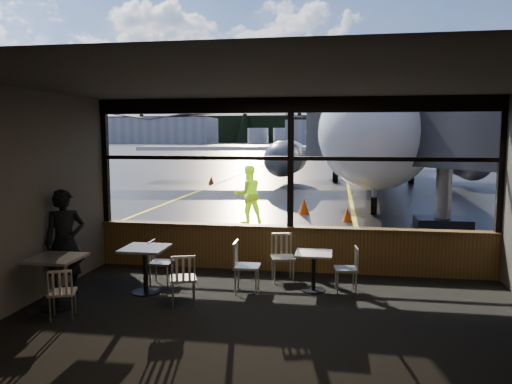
% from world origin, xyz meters
% --- Properties ---
extents(ground_plane, '(520.00, 520.00, 0.00)m').
position_xyz_m(ground_plane, '(0.00, 120.00, 0.00)').
color(ground_plane, black).
rests_on(ground_plane, ground).
extents(carpet_floor, '(8.00, 6.00, 0.01)m').
position_xyz_m(carpet_floor, '(0.00, -3.00, 0.01)').
color(carpet_floor, black).
rests_on(carpet_floor, ground).
extents(ceiling, '(8.00, 6.00, 0.04)m').
position_xyz_m(ceiling, '(0.00, -3.00, 3.50)').
color(ceiling, '#38332D').
rests_on(ceiling, ground).
extents(wall_left, '(0.04, 6.00, 3.50)m').
position_xyz_m(wall_left, '(-4.00, -3.00, 1.75)').
color(wall_left, '#4E483E').
rests_on(wall_left, ground).
extents(wall_back, '(8.00, 0.04, 3.50)m').
position_xyz_m(wall_back, '(0.00, -6.00, 1.75)').
color(wall_back, '#4E483E').
rests_on(wall_back, ground).
extents(window_sill, '(8.00, 0.28, 0.90)m').
position_xyz_m(window_sill, '(0.00, 0.00, 0.45)').
color(window_sill, brown).
rests_on(window_sill, ground).
extents(window_header, '(8.00, 0.18, 0.30)m').
position_xyz_m(window_header, '(0.00, 0.00, 3.35)').
color(window_header, black).
rests_on(window_header, ground).
extents(mullion_left, '(0.12, 0.12, 2.60)m').
position_xyz_m(mullion_left, '(-3.95, 0.00, 2.20)').
color(mullion_left, black).
rests_on(mullion_left, ground).
extents(mullion_centre, '(0.12, 0.12, 2.60)m').
position_xyz_m(mullion_centre, '(0.00, 0.00, 2.20)').
color(mullion_centre, black).
rests_on(mullion_centre, ground).
extents(mullion_right, '(0.12, 0.12, 2.60)m').
position_xyz_m(mullion_right, '(3.95, 0.00, 2.20)').
color(mullion_right, black).
rests_on(mullion_right, ground).
extents(window_transom, '(8.00, 0.10, 0.08)m').
position_xyz_m(window_transom, '(0.00, 0.00, 2.30)').
color(window_transom, black).
rests_on(window_transom, ground).
extents(airliner, '(30.80, 36.18, 10.54)m').
position_xyz_m(airliner, '(2.92, 19.55, 5.27)').
color(airliner, white).
rests_on(airliner, ground_plane).
extents(jet_bridge, '(9.39, 11.48, 5.01)m').
position_xyz_m(jet_bridge, '(3.60, 5.50, 2.50)').
color(jet_bridge, '#28282A').
rests_on(jet_bridge, ground_plane).
extents(cafe_table_near, '(0.64, 0.64, 0.70)m').
position_xyz_m(cafe_table_near, '(0.54, -1.27, 0.35)').
color(cafe_table_near, '#A49F97').
rests_on(cafe_table_near, carpet_floor).
extents(cafe_table_mid, '(0.75, 0.75, 0.82)m').
position_xyz_m(cafe_table_mid, '(-2.36, -1.86, 0.41)').
color(cafe_table_mid, gray).
rests_on(cafe_table_mid, carpet_floor).
extents(cafe_table_left, '(0.76, 0.76, 0.84)m').
position_xyz_m(cafe_table_left, '(-3.45, -2.84, 0.42)').
color(cafe_table_left, gray).
rests_on(cafe_table_left, carpet_floor).
extents(chair_near_e, '(0.49, 0.49, 0.82)m').
position_xyz_m(chair_near_e, '(1.10, -1.24, 0.41)').
color(chair_near_e, beige).
rests_on(chair_near_e, carpet_floor).
extents(chair_near_w, '(0.53, 0.53, 0.92)m').
position_xyz_m(chair_near_w, '(-0.61, -1.55, 0.46)').
color(chair_near_w, beige).
rests_on(chair_near_w, carpet_floor).
extents(chair_near_n, '(0.60, 0.60, 0.91)m').
position_xyz_m(chair_near_n, '(-0.06, -0.77, 0.45)').
color(chair_near_n, beige).
rests_on(chair_near_n, carpet_floor).
extents(chair_mid_s, '(0.61, 0.61, 0.88)m').
position_xyz_m(chair_mid_s, '(-1.51, -2.37, 0.44)').
color(chair_mid_s, '#ADA99C').
rests_on(chair_mid_s, carpet_floor).
extents(chair_mid_w, '(0.47, 0.47, 0.84)m').
position_xyz_m(chair_mid_w, '(-2.24, -1.37, 0.42)').
color(chair_mid_w, '#B0AC9F').
rests_on(chair_mid_w, carpet_floor).
extents(chair_left_s, '(0.57, 0.57, 0.80)m').
position_xyz_m(chair_left_s, '(-3.12, -3.24, 0.40)').
color(chair_left_s, '#B3AEA2').
rests_on(chair_left_s, carpet_floor).
extents(passenger, '(0.80, 0.75, 1.84)m').
position_xyz_m(passenger, '(-3.70, -2.13, 0.92)').
color(passenger, black).
rests_on(passenger, carpet_floor).
extents(ground_crew, '(1.12, 1.04, 1.83)m').
position_xyz_m(ground_crew, '(-1.85, 5.44, 0.92)').
color(ground_crew, '#BFF219').
rests_on(ground_crew, ground_plane).
extents(cone_nose, '(0.33, 0.33, 0.46)m').
position_xyz_m(cone_nose, '(1.25, 6.27, 0.23)').
color(cone_nose, '#E63C07').
rests_on(cone_nose, ground_plane).
extents(cone_wing, '(0.33, 0.33, 0.46)m').
position_xyz_m(cone_wing, '(-6.34, 18.16, 0.23)').
color(cone_wing, orange).
rests_on(cone_wing, ground_plane).
extents(hangar_left, '(45.00, 18.00, 11.00)m').
position_xyz_m(hangar_left, '(-70.00, 180.00, 5.50)').
color(hangar_left, silver).
rests_on(hangar_left, ground_plane).
extents(hangar_mid, '(38.00, 15.00, 10.00)m').
position_xyz_m(hangar_mid, '(0.00, 185.00, 5.00)').
color(hangar_mid, silver).
rests_on(hangar_mid, ground_plane).
extents(hangar_right, '(50.00, 20.00, 12.00)m').
position_xyz_m(hangar_right, '(60.00, 178.00, 6.00)').
color(hangar_right, silver).
rests_on(hangar_right, ground_plane).
extents(fuel_tank_a, '(8.00, 8.00, 6.00)m').
position_xyz_m(fuel_tank_a, '(-30.00, 182.00, 3.00)').
color(fuel_tank_a, silver).
rests_on(fuel_tank_a, ground_plane).
extents(fuel_tank_b, '(8.00, 8.00, 6.00)m').
position_xyz_m(fuel_tank_b, '(-20.00, 182.00, 3.00)').
color(fuel_tank_b, silver).
rests_on(fuel_tank_b, ground_plane).
extents(fuel_tank_c, '(8.00, 8.00, 6.00)m').
position_xyz_m(fuel_tank_c, '(-10.00, 182.00, 3.00)').
color(fuel_tank_c, silver).
rests_on(fuel_tank_c, ground_plane).
extents(treeline, '(360.00, 3.00, 12.00)m').
position_xyz_m(treeline, '(0.00, 210.00, 6.00)').
color(treeline, black).
rests_on(treeline, ground_plane).
extents(cone_extra, '(0.41, 0.41, 0.57)m').
position_xyz_m(cone_extra, '(-0.24, 7.64, 0.28)').
color(cone_extra, '#FF4708').
rests_on(cone_extra, ground_plane).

